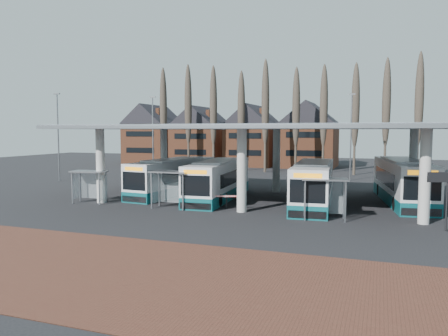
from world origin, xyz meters
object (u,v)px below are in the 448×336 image
(bus_0, at_px, (174,177))
(bus_1, at_px, (219,180))
(shelter_1, at_px, (171,181))
(shelter_0, at_px, (90,179))
(bus_2, at_px, (314,184))
(bus_3, at_px, (402,182))
(shelter_2, at_px, (325,189))

(bus_0, bearing_deg, bus_1, -7.85)
(bus_0, distance_m, shelter_1, 7.40)
(shelter_0, bearing_deg, shelter_1, -4.72)
(bus_1, relative_size, bus_2, 0.97)
(bus_1, xyz_separation_m, shelter_1, (-1.77, -5.51, 0.48))
(bus_3, bearing_deg, shelter_0, -168.19)
(bus_0, relative_size, bus_2, 0.96)
(shelter_0, height_order, shelter_1, shelter_1)
(bus_0, height_order, bus_1, bus_1)
(bus_0, bearing_deg, bus_3, 11.53)
(bus_1, height_order, shelter_0, bus_1)
(bus_2, relative_size, shelter_0, 4.26)
(shelter_2, bearing_deg, bus_2, 95.82)
(bus_1, height_order, bus_3, bus_3)
(bus_1, xyz_separation_m, shelter_0, (-9.06, -5.61, 0.33))
(bus_0, height_order, bus_3, bus_3)
(bus_3, distance_m, shelter_1, 18.74)
(bus_0, distance_m, bus_3, 19.82)
(bus_0, xyz_separation_m, shelter_0, (-4.15, -6.79, 0.36))
(bus_0, distance_m, shelter_2, 16.25)
(bus_3, bearing_deg, shelter_1, -160.74)
(shelter_0, xyz_separation_m, shelter_1, (7.29, 0.10, 0.15))
(bus_3, bearing_deg, bus_2, -159.91)
(bus_1, distance_m, bus_2, 8.18)
(shelter_2, bearing_deg, shelter_1, 168.25)
(bus_3, relative_size, shelter_0, 4.45)
(bus_2, bearing_deg, shelter_0, -167.73)
(bus_0, relative_size, shelter_2, 3.81)
(shelter_0, relative_size, shelter_1, 0.96)
(bus_2, height_order, bus_3, bus_3)
(bus_1, distance_m, shelter_0, 10.66)
(bus_2, distance_m, shelter_2, 5.78)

